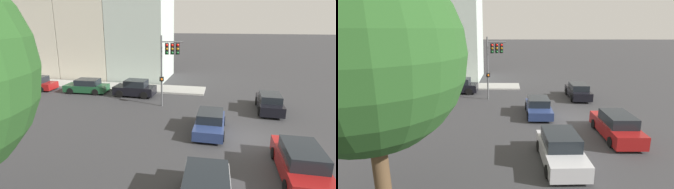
# 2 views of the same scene
# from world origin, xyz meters

# --- Properties ---
(ground_plane) EXTENTS (300.00, 300.00, 0.00)m
(ground_plane) POSITION_xyz_m (0.00, 0.00, 0.00)
(ground_plane) COLOR #333335
(rowhouse_backdrop) EXTENTS (8.31, 19.60, 13.09)m
(rowhouse_backdrop) POSITION_xyz_m (16.41, 17.91, 6.13)
(rowhouse_backdrop) COLOR #ADBCB2
(rowhouse_backdrop) RESTS_ON ground_plane
(street_tree) EXTENTS (6.21, 6.21, 8.90)m
(street_tree) POSITION_xyz_m (-10.88, 9.08, 5.78)
(street_tree) COLOR #4C3823
(street_tree) RESTS_ON ground_plane
(traffic_signal) EXTENTS (0.86, 1.86, 5.89)m
(traffic_signal) POSITION_xyz_m (5.49, 6.09, 4.24)
(traffic_signal) COLOR #515456
(traffic_signal) RESTS_ON ground_plane
(crossing_car_0) EXTENTS (4.41, 2.10, 1.56)m
(crossing_car_0) POSITION_xyz_m (-6.81, 2.10, 0.72)
(crossing_car_0) COLOR #B7B7BC
(crossing_car_0) RESTS_ON ground_plane
(crossing_car_1) EXTENTS (4.80, 1.92, 1.58)m
(crossing_car_1) POSITION_xyz_m (-3.59, -1.95, 0.73)
(crossing_car_1) COLOR maroon
(crossing_car_1) RESTS_ON ground_plane
(crossing_car_2) EXTENTS (4.16, 1.96, 1.35)m
(crossing_car_2) POSITION_xyz_m (0.80, 2.38, 0.64)
(crossing_car_2) COLOR navy
(crossing_car_2) RESTS_ON ground_plane
(crossing_car_3) EXTENTS (4.44, 1.96, 1.46)m
(crossing_car_3) POSITION_xyz_m (5.92, -2.03, 0.70)
(crossing_car_3) COLOR black
(crossing_car_3) RESTS_ON ground_plane
(parked_car_0) EXTENTS (1.99, 3.92, 1.58)m
(parked_car_0) POSITION_xyz_m (7.93, 9.92, 0.74)
(parked_car_0) COLOR black
(parked_car_0) RESTS_ON ground_plane
(parked_car_1) EXTENTS (2.06, 4.33, 1.39)m
(parked_car_1) POSITION_xyz_m (8.11, 15.10, 0.65)
(parked_car_1) COLOR #194728
(parked_car_1) RESTS_ON ground_plane
(parked_car_2) EXTENTS (1.92, 4.65, 1.45)m
(parked_car_2) POSITION_xyz_m (8.01, 21.11, 0.67)
(parked_car_2) COLOR maroon
(parked_car_2) RESTS_ON ground_plane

